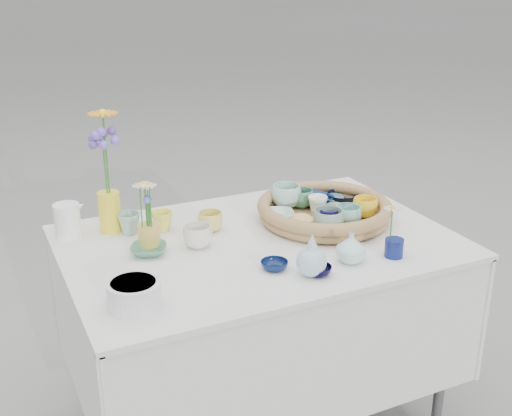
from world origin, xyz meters
name	(u,v)px	position (x,y,z in m)	size (l,w,h in m)	color
wicker_tray	(324,211)	(0.28, 0.05, 0.80)	(0.47, 0.47, 0.08)	#9B7744
tray_ceramic_0	(314,200)	(0.31, 0.17, 0.80)	(0.13, 0.13, 0.03)	navy
tray_ceramic_1	(342,198)	(0.41, 0.14, 0.80)	(0.11, 0.11, 0.04)	black
tray_ceramic_2	(365,207)	(0.41, -0.02, 0.82)	(0.09, 0.09, 0.07)	yellow
tray_ceramic_3	(337,214)	(0.31, 0.01, 0.80)	(0.13, 0.13, 0.03)	#5A947A
tray_ceramic_4	(328,221)	(0.21, -0.08, 0.82)	(0.10, 0.10, 0.08)	gray
tray_ceramic_5	(278,215)	(0.12, 0.10, 0.80)	(0.11, 0.11, 0.03)	#9DCEBF
tray_ceramic_6	(286,196)	(0.20, 0.18, 0.83)	(0.11, 0.11, 0.09)	silver
tray_ceramic_7	(318,205)	(0.27, 0.08, 0.82)	(0.07, 0.07, 0.06)	white
tray_ceramic_8	(333,199)	(0.38, 0.15, 0.80)	(0.08, 0.08, 0.02)	#85B3CA
tray_ceramic_9	(329,217)	(0.24, -0.04, 0.82)	(0.07, 0.07, 0.07)	navy
tray_ceramic_10	(300,221)	(0.17, 0.02, 0.79)	(0.09, 0.09, 0.02)	#F3CD77
tray_ceramic_11	(348,216)	(0.30, -0.06, 0.82)	(0.09, 0.09, 0.07)	#89CBBF
tray_ceramic_12	(302,198)	(0.25, 0.16, 0.82)	(0.09, 0.09, 0.07)	#47855F
loose_ceramic_0	(162,221)	(-0.26, 0.21, 0.80)	(0.07, 0.07, 0.07)	#E8E048
loose_ceramic_1	(210,221)	(-0.12, 0.14, 0.80)	(0.09, 0.09, 0.07)	#DECE5D
loose_ceramic_2	(149,250)	(-0.36, 0.05, 0.78)	(0.11, 0.11, 0.03)	#468469
loose_ceramic_3	(198,236)	(-0.20, 0.03, 0.80)	(0.09, 0.09, 0.07)	silver
loose_ceramic_4	(274,265)	(-0.05, -0.22, 0.78)	(0.08, 0.08, 0.03)	#09173F
loose_ceramic_5	(129,223)	(-0.37, 0.23, 0.80)	(0.08, 0.08, 0.07)	#8FBAA8
loose_ceramic_6	(317,270)	(0.05, -0.30, 0.78)	(0.08, 0.08, 0.03)	black
fluted_bowl	(134,295)	(-0.49, -0.26, 0.80)	(0.14, 0.14, 0.08)	silver
bud_vase_paleblue	(312,254)	(0.03, -0.30, 0.83)	(0.09, 0.09, 0.14)	#A4CBD5
bud_vase_seafoam	(351,247)	(0.18, -0.27, 0.81)	(0.09, 0.09, 0.10)	silver
bud_vase_cobalt	(394,248)	(0.32, -0.30, 0.79)	(0.06, 0.06, 0.06)	navy
single_daisy	(391,223)	(0.32, -0.28, 0.87)	(0.06, 0.06, 0.12)	silver
tall_vase_yellow	(110,212)	(-0.42, 0.28, 0.83)	(0.07, 0.07, 0.14)	yellow
gerbera	(106,154)	(-0.42, 0.28, 1.04)	(0.11, 0.11, 0.29)	orange
hydrangea	(105,166)	(-0.43, 0.28, 1.00)	(0.08, 0.08, 0.26)	#623F9A
white_pitcher	(67,221)	(-0.56, 0.29, 0.82)	(0.12, 0.09, 0.11)	white
daisy_cup	(149,236)	(-0.34, 0.10, 0.80)	(0.07, 0.07, 0.08)	gold
daisy_posy	(145,205)	(-0.35, 0.09, 0.91)	(0.08, 0.08, 0.15)	silver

